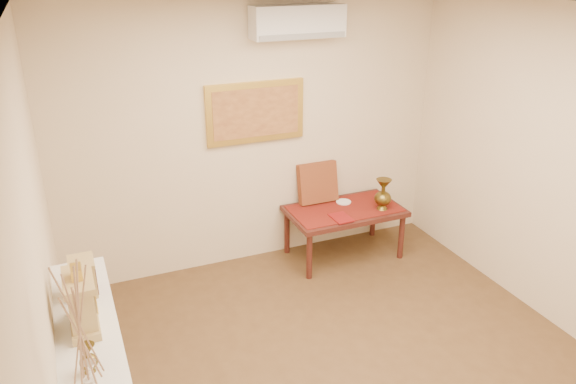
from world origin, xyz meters
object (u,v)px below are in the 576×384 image
wooden_chest (83,277)px  mantel_clock (82,302)px  brass_urn_tall (383,191)px  low_table (344,215)px  white_vase (85,359)px

wooden_chest → mantel_clock: bearing=-94.5°
brass_urn_tall → low_table: (-0.36, 0.16, -0.28)m
white_vase → brass_urn_tall: size_ratio=2.57×
white_vase → mantel_clock: bearing=89.4°
brass_urn_tall → low_table: 0.48m
brass_urn_tall → mantel_clock: (-3.03, -1.54, 0.39)m
white_vase → mantel_clock: white_vase is taller
mantel_clock → low_table: bearing=32.5°
brass_urn_tall → mantel_clock: mantel_clock is taller
mantel_clock → wooden_chest: (0.03, 0.38, -0.05)m
brass_urn_tall → mantel_clock: bearing=-153.0°
brass_urn_tall → wooden_chest: (-3.00, -1.16, 0.34)m
wooden_chest → low_table: bearing=26.6°
white_vase → low_table: bearing=45.2°
white_vase → wooden_chest: (0.04, 1.38, -0.40)m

